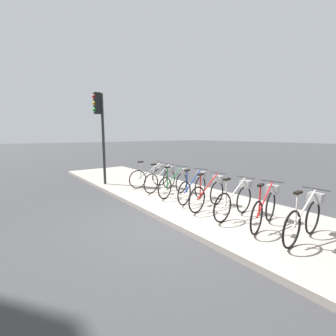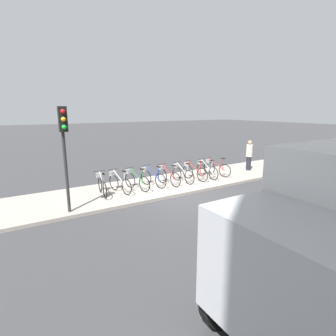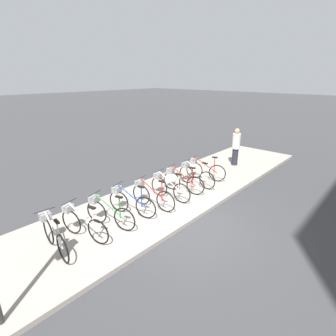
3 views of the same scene
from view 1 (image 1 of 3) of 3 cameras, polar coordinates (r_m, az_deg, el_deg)
name	(u,v)px [view 1 (image 1 of 3)]	position (r m, az deg, el deg)	size (l,w,h in m)	color
ground_plane	(167,225)	(5.14, -0.16, -14.34)	(120.00, 120.00, 0.00)	#38383A
sidewalk	(214,209)	(6.12, 11.61, -10.15)	(17.09, 3.08, 0.12)	#9E9389
parked_bicycle_0	(152,175)	(8.17, -4.21, -1.81)	(0.46, 1.54, 0.95)	black
parked_bicycle_1	(162,178)	(7.60, -1.45, -2.56)	(0.51, 1.52, 0.95)	black
parked_bicycle_2	(175,182)	(7.01, 1.89, -3.49)	(0.58, 1.49, 0.95)	black
parked_bicycle_3	(194,186)	(6.47, 6.73, -4.55)	(0.59, 1.49, 0.95)	black
parked_bicycle_4	(210,192)	(5.89, 10.54, -5.93)	(0.46, 1.53, 0.95)	black
parked_bicycle_5	(236,198)	(5.42, 16.95, -7.40)	(0.46, 1.54, 0.95)	black
parked_bicycle_6	(266,206)	(5.09, 23.59, -8.78)	(0.52, 1.52, 0.95)	black
parked_bicycle_7	(306,216)	(4.78, 31.57, -10.43)	(0.46, 1.55, 0.95)	black
traffic_light	(100,119)	(8.80, -16.99, 11.71)	(0.24, 0.40, 3.38)	#2D2D2D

